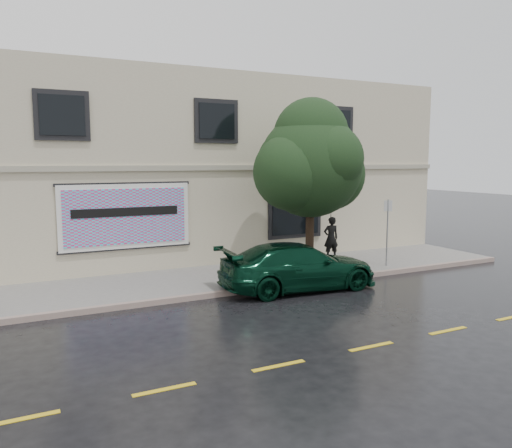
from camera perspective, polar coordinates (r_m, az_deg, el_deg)
name	(u,v)px	position (r m, az deg, el deg)	size (l,w,h in m)	color
ground	(287,304)	(13.66, 3.56, -9.10)	(90.00, 90.00, 0.00)	black
sidewalk	(237,276)	(16.44, -2.14, -6.01)	(20.00, 3.50, 0.15)	gray
curb	(262,289)	(14.91, 0.65, -7.39)	(20.00, 0.18, 0.16)	gray
road_marking	(371,346)	(10.93, 13.03, -13.47)	(19.00, 0.12, 0.01)	gold
building	(181,169)	(21.38, -8.58, 6.24)	(20.00, 8.12, 7.00)	beige
billboard	(126,216)	(16.70, -14.63, 0.86)	(4.30, 0.16, 2.20)	white
car	(299,266)	(15.03, 4.88, -4.84)	(2.13, 4.82, 1.40)	black
pedestrian	(331,238)	(18.95, 8.57, -1.60)	(0.59, 0.39, 1.61)	black
umbrella	(332,207)	(18.81, 8.64, 1.97)	(1.02, 1.02, 0.75)	black
street_tree	(311,166)	(16.24, 6.27, 6.64)	(3.35, 3.35, 5.22)	#312316
sign_pole	(387,226)	(18.09, 14.79, -0.18)	(0.27, 0.13, 2.35)	gray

